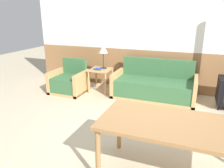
# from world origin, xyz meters

# --- Properties ---
(ground_plane) EXTENTS (16.00, 16.00, 0.00)m
(ground_plane) POSITION_xyz_m (0.00, 0.00, 0.00)
(ground_plane) COLOR beige
(wall_back) EXTENTS (7.20, 0.06, 2.70)m
(wall_back) POSITION_xyz_m (0.00, 2.63, 1.35)
(wall_back) COLOR #996B42
(wall_back) RESTS_ON ground_plane
(couch) EXTENTS (1.86, 0.84, 0.85)m
(couch) POSITION_xyz_m (-0.17, 2.03, 0.26)
(couch) COLOR tan
(couch) RESTS_ON ground_plane
(armchair) EXTENTS (0.81, 0.74, 0.79)m
(armchair) POSITION_xyz_m (-2.20, 1.65, 0.25)
(armchair) COLOR tan
(armchair) RESTS_ON ground_plane
(side_table) EXTENTS (0.50, 0.50, 0.58)m
(side_table) POSITION_xyz_m (-1.49, 1.97, 0.47)
(side_table) COLOR tan
(side_table) RESTS_ON ground_plane
(table_lamp) EXTENTS (0.23, 0.23, 0.58)m
(table_lamp) POSITION_xyz_m (-1.45, 2.06, 1.03)
(table_lamp) COLOR #262628
(table_lamp) RESTS_ON side_table
(book_stack) EXTENTS (0.20, 0.16, 0.03)m
(book_stack) POSITION_xyz_m (-1.52, 1.89, 0.60)
(book_stack) COLOR #2D7F3D
(book_stack) RESTS_ON side_table
(dining_table) EXTENTS (1.81, 0.84, 0.73)m
(dining_table) POSITION_xyz_m (0.59, -0.53, 0.66)
(dining_table) COLOR #9E7042
(dining_table) RESTS_ON ground_plane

